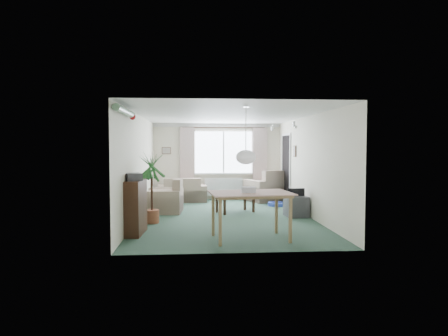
{
  "coord_description": "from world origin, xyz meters",
  "views": [
    {
      "loc": [
        -0.72,
        -9.39,
        1.66
      ],
      "look_at": [
        0.0,
        0.3,
        1.15
      ],
      "focal_mm": 32.0,
      "sensor_mm": 36.0,
      "label": 1
    }
  ],
  "objects": [
    {
      "name": "wall_picture_back",
      "position": [
        -1.6,
        3.23,
        1.55
      ],
      "size": [
        0.28,
        0.03,
        0.22
      ],
      "primitive_type": "cube",
      "color": "brown"
    },
    {
      "name": "curtain_left",
      "position": [
        -0.95,
        3.13,
        1.27
      ],
      "size": [
        0.45,
        0.08,
        2.0
      ],
      "primitive_type": "cube",
      "color": "beige"
    },
    {
      "name": "sofa",
      "position": [
        -1.1,
        2.75,
        0.36
      ],
      "size": [
        1.51,
        0.87,
        0.73
      ],
      "primitive_type": "cube",
      "rotation": [
        0.0,
        0.0,
        3.21
      ],
      "color": "#BFB990",
      "rests_on": "ground"
    },
    {
      "name": "bookshelf",
      "position": [
        -1.84,
        -1.74,
        0.51
      ],
      "size": [
        0.34,
        0.86,
        1.03
      ],
      "primitive_type": "cube",
      "rotation": [
        0.0,
        0.0,
        -0.07
      ],
      "color": "black",
      "rests_on": "ground"
    },
    {
      "name": "pet_bed",
      "position": [
        1.6,
        1.67,
        0.05
      ],
      "size": [
        0.54,
        0.54,
        0.1
      ],
      "primitive_type": "cylinder",
      "rotation": [
        0.0,
        0.0,
        -0.06
      ],
      "color": "navy",
      "rests_on": "ground"
    },
    {
      "name": "pendant_lamp",
      "position": [
        0.2,
        -2.3,
        1.48
      ],
      "size": [
        0.36,
        0.36,
        0.36
      ],
      "primitive_type": "sphere",
      "color": "white"
    },
    {
      "name": "ground",
      "position": [
        0.0,
        0.0,
        0.0
      ],
      "size": [
        6.5,
        6.5,
        0.0
      ],
      "primitive_type": "plane",
      "color": "#2A4738"
    },
    {
      "name": "wall_picture_right",
      "position": [
        1.98,
        1.2,
        1.55
      ],
      "size": [
        0.03,
        0.24,
        0.3
      ],
      "primitive_type": "cube",
      "color": "brown"
    },
    {
      "name": "houseplant",
      "position": [
        -1.65,
        -0.65,
        0.78
      ],
      "size": [
        0.8,
        0.8,
        1.55
      ],
      "primitive_type": "cylinder",
      "rotation": [
        0.0,
        0.0,
        0.23
      ],
      "color": "#21521C",
      "rests_on": "ground"
    },
    {
      "name": "tinsel_garland",
      "position": [
        -1.92,
        -2.3,
        2.28
      ],
      "size": [
        1.6,
        1.6,
        0.12
      ],
      "primitive_type": "cylinder",
      "color": "#196626"
    },
    {
      "name": "coffee_table",
      "position": [
        0.31,
        0.64,
        0.21
      ],
      "size": [
        1.07,
        0.86,
        0.42
      ],
      "primitive_type": "cube",
      "rotation": [
        0.0,
        0.0,
        0.42
      ],
      "color": "black",
      "rests_on": "ground"
    },
    {
      "name": "hifi_box",
      "position": [
        -1.87,
        -1.8,
        1.1
      ],
      "size": [
        0.39,
        0.43,
        0.14
      ],
      "primitive_type": "cube",
      "rotation": [
        0.0,
        0.0,
        0.37
      ],
      "color": "#3C3B40",
      "rests_on": "bookshelf"
    },
    {
      "name": "armchair_left",
      "position": [
        -1.5,
        0.8,
        0.43
      ],
      "size": [
        0.97,
        1.01,
        0.85
      ],
      "primitive_type": "cube",
      "rotation": [
        0.0,
        0.0,
        -1.65
      ],
      "color": "#C6B996",
      "rests_on": "ground"
    },
    {
      "name": "tv_cube",
      "position": [
        1.7,
        -0.07,
        0.25
      ],
      "size": [
        0.53,
        0.57,
        0.49
      ],
      "primitive_type": "cube",
      "rotation": [
        0.0,
        0.0,
        0.07
      ],
      "color": "#3E3F43",
      "rests_on": "ground"
    },
    {
      "name": "armchair_corner",
      "position": [
        1.48,
        2.73,
        0.48
      ],
      "size": [
        1.37,
        1.34,
        0.96
      ],
      "primitive_type": "cube",
      "rotation": [
        0.0,
        0.0,
        3.52
      ],
      "color": "#BAA98D",
      "rests_on": "ground"
    },
    {
      "name": "dining_table",
      "position": [
        0.28,
        -2.33,
        0.42
      ],
      "size": [
        1.42,
        1.02,
        0.83
      ],
      "primitive_type": "cube",
      "rotation": [
        0.0,
        0.0,
        0.1
      ],
      "color": "tan",
      "rests_on": "ground"
    },
    {
      "name": "curtain_rod",
      "position": [
        0.2,
        3.15,
        2.27
      ],
      "size": [
        2.6,
        0.03,
        0.03
      ],
      "primitive_type": "cube",
      "color": "black"
    },
    {
      "name": "doorway",
      "position": [
        1.99,
        2.2,
        1.0
      ],
      "size": [
        0.03,
        0.95,
        2.0
      ],
      "primitive_type": "cube",
      "color": "black"
    },
    {
      "name": "gift_box",
      "position": [
        0.24,
        -2.37,
        0.89
      ],
      "size": [
        0.26,
        0.2,
        0.12
      ],
      "primitive_type": "cube",
      "rotation": [
        0.0,
        0.0,
        -0.08
      ],
      "color": "silver",
      "rests_on": "dining_table"
    },
    {
      "name": "bauble_cluster_b",
      "position": [
        1.6,
        -0.3,
        2.22
      ],
      "size": [
        0.2,
        0.2,
        0.2
      ],
      "primitive_type": "sphere",
      "color": "silver"
    },
    {
      "name": "photo_frame",
      "position": [
        0.23,
        0.57,
        0.5
      ],
      "size": [
        0.12,
        0.04,
        0.16
      ],
      "primitive_type": "cube",
      "rotation": [
        0.0,
        0.0,
        0.16
      ],
      "color": "brown",
      "rests_on": "coffee_table"
    },
    {
      "name": "bauble_cluster_a",
      "position": [
        1.3,
        0.9,
        2.22
      ],
      "size": [
        0.2,
        0.2,
        0.2
      ],
      "primitive_type": "sphere",
      "color": "silver"
    },
    {
      "name": "window",
      "position": [
        0.2,
        3.23,
        1.5
      ],
      "size": [
        1.8,
        0.03,
        1.3
      ],
      "primitive_type": "cube",
      "color": "white"
    },
    {
      "name": "radiator",
      "position": [
        0.2,
        3.19,
        0.4
      ],
      "size": [
        1.2,
        0.1,
        0.55
      ],
      "primitive_type": "cube",
      "color": "white"
    },
    {
      "name": "curtain_right",
      "position": [
        1.35,
        3.13,
        1.27
      ],
      "size": [
        0.45,
        0.08,
        2.0
      ],
      "primitive_type": "cube",
      "color": "beige"
    }
  ]
}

